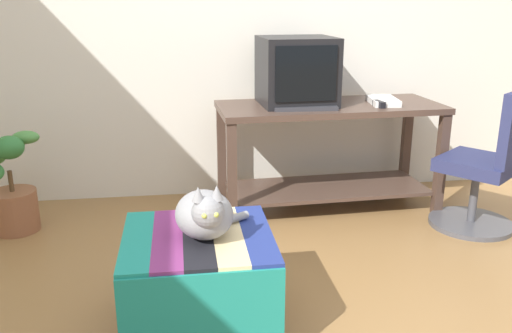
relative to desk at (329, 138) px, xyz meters
The scene contains 10 objects.
back_wall 1.07m from the desk, 140.69° to the left, with size 8.00×0.10×2.60m, color silver.
desk is the anchor object (origin of this frame).
tv_monitor 0.50m from the desk, 168.78° to the left, with size 0.49×0.49×0.44m.
keyboard 0.35m from the desk, 145.13° to the right, with size 0.40×0.15×0.02m, color #333338.
book 0.43m from the desk, ahead, with size 0.17×0.30×0.04m, color white.
ottoman_with_blanket 1.64m from the desk, 125.30° to the right, with size 0.63×0.62×0.43m.
cat 1.61m from the desk, 123.97° to the right, with size 0.34×0.35×0.26m.
potted_plant 2.05m from the desk, behind, with size 0.39×0.33×0.63m.
office_chair 1.01m from the desk, 29.99° to the right, with size 0.59×0.59×0.89m.
stapler 0.41m from the desk, 26.22° to the right, with size 0.04×0.11×0.04m, color black.
Camera 1 is at (-0.44, -1.82, 1.39)m, focal length 37.74 mm.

